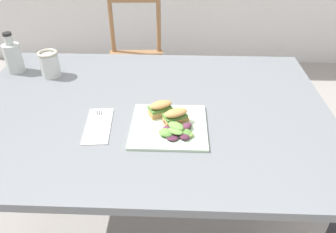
{
  "coord_description": "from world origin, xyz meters",
  "views": [
    {
      "loc": [
        0.0,
        -0.98,
        1.44
      ],
      "look_at": [
        -0.04,
        0.03,
        0.76
      ],
      "focal_mm": 35.37,
      "sensor_mm": 36.0,
      "label": 1
    }
  ],
  "objects": [
    {
      "name": "mason_jar_iced_tea",
      "position": [
        -0.59,
        0.37,
        0.79
      ],
      "size": [
        0.09,
        0.09,
        0.12
      ],
      "color": "#995623",
      "rests_on": "dining_table"
    },
    {
      "name": "bottle_cold_brew",
      "position": [
        -0.77,
        0.41,
        0.8
      ],
      "size": [
        0.08,
        0.08,
        0.19
      ],
      "color": "black",
      "rests_on": "dining_table"
    },
    {
      "name": "dining_table",
      "position": [
        -0.13,
        0.12,
        0.64
      ],
      "size": [
        1.44,
        1.01,
        0.74
      ],
      "color": "slate",
      "rests_on": "ground"
    },
    {
      "name": "sandwich_half_back",
      "position": [
        -0.07,
        0.05,
        0.78
      ],
      "size": [
        0.1,
        0.09,
        0.06
      ],
      "color": "tan",
      "rests_on": "plate_lunch"
    },
    {
      "name": "sandwich_half_front",
      "position": [
        -0.01,
        0.0,
        0.78
      ],
      "size": [
        0.1,
        0.09,
        0.06
      ],
      "color": "tan",
      "rests_on": "plate_lunch"
    },
    {
      "name": "chair_wooden_far",
      "position": [
        -0.32,
        1.21,
        0.45
      ],
      "size": [
        0.42,
        0.42,
        0.87
      ],
      "color": "#8E6642",
      "rests_on": "ground"
    },
    {
      "name": "plate_lunch",
      "position": [
        -0.04,
        -0.01,
        0.74
      ],
      "size": [
        0.27,
        0.27,
        0.01
      ],
      "primitive_type": "cube",
      "color": "beige",
      "rests_on": "dining_table"
    },
    {
      "name": "fork_on_napkin",
      "position": [
        -0.29,
        0.0,
        0.75
      ],
      "size": [
        0.05,
        0.19,
        0.0
      ],
      "color": "silver",
      "rests_on": "napkin_folded"
    },
    {
      "name": "napkin_folded",
      "position": [
        -0.29,
        -0.02,
        0.74
      ],
      "size": [
        0.11,
        0.23,
        0.0
      ],
      "primitive_type": "cube",
      "rotation": [
        0.0,
        0.0,
        0.08
      ],
      "color": "white",
      "rests_on": "dining_table"
    },
    {
      "name": "salad_mixed_greens",
      "position": [
        -0.01,
        -0.06,
        0.76
      ],
      "size": [
        0.13,
        0.13,
        0.03
      ],
      "color": "#3D7033",
      "rests_on": "plate_lunch"
    }
  ]
}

